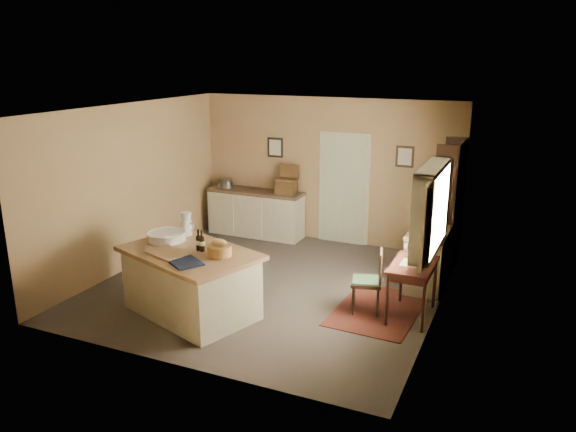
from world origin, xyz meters
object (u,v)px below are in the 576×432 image
work_island (191,280)px  sideboard (256,211)px  shelving_unit (451,205)px  writing_desk (413,270)px  right_cabinet (427,258)px  desk_chair (366,282)px

work_island → sideboard: (-0.76, 3.47, -0.00)m
sideboard → shelving_unit: size_ratio=0.90×
writing_desk → shelving_unit: (0.16, 2.16, 0.39)m
shelving_unit → right_cabinet: bearing=-98.4°
writing_desk → shelving_unit: size_ratio=0.43×
writing_desk → desk_chair: 0.66m
desk_chair → shelving_unit: size_ratio=0.41×
work_island → sideboard: size_ratio=1.11×
writing_desk → shelving_unit: 2.20m
desk_chair → shelving_unit: bearing=56.9°
right_cabinet → writing_desk: bearing=-90.0°
sideboard → writing_desk: bearing=-33.7°
writing_desk → right_cabinet: bearing=90.0°
sideboard → desk_chair: sideboard is taller
writing_desk → desk_chair: size_ratio=1.03×
shelving_unit → writing_desk: bearing=-94.1°
work_island → shelving_unit: bearing=67.2°
sideboard → shelving_unit: bearing=-3.1°
sideboard → right_cabinet: bearing=-19.4°
desk_chair → right_cabinet: bearing=48.8°
sideboard → shelving_unit: 3.75m
work_island → desk_chair: (2.18, 1.01, -0.05)m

